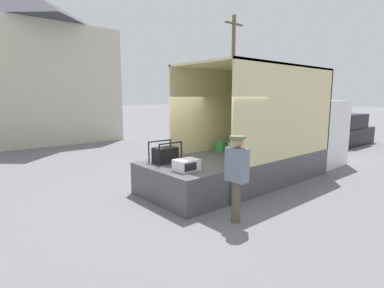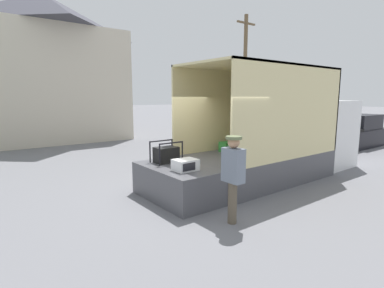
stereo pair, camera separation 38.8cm
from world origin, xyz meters
TOP-DOWN VIEW (x-y plane):
  - ground_plane at (0.00, 0.00)m, footprint 160.00×160.00m
  - box_truck at (3.83, 0.00)m, footprint 6.50×2.40m
  - tailgate_deck at (-0.65, 0.00)m, footprint 1.30×2.28m
  - microwave at (-0.73, -0.45)m, footprint 0.53×0.43m
  - portable_generator at (-0.59, 0.56)m, footprint 0.72×0.51m
  - worker_person at (-0.61, -1.86)m, footprint 0.31×0.44m
  - pickup_truck_black at (10.78, 1.15)m, footprint 5.07×1.82m
  - house_backdrop at (-0.44, 13.81)m, footprint 7.89×7.25m
  - utility_pole at (12.28, 9.84)m, footprint 1.80×0.28m

SIDE VIEW (x-z plane):
  - ground_plane at x=0.00m, z-range 0.00..0.00m
  - tailgate_deck at x=-0.65m, z-range 0.00..0.82m
  - pickup_truck_black at x=10.78m, z-range -0.15..1.46m
  - microwave at x=-0.73m, z-range 0.82..1.08m
  - box_truck at x=3.83m, z-range -0.69..2.68m
  - portable_generator at x=-0.59m, z-range 0.75..1.31m
  - worker_person at x=-0.61m, z-range 0.20..1.96m
  - house_backdrop at x=-0.44m, z-range 0.08..8.46m
  - utility_pole at x=12.28m, z-range 0.16..8.56m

